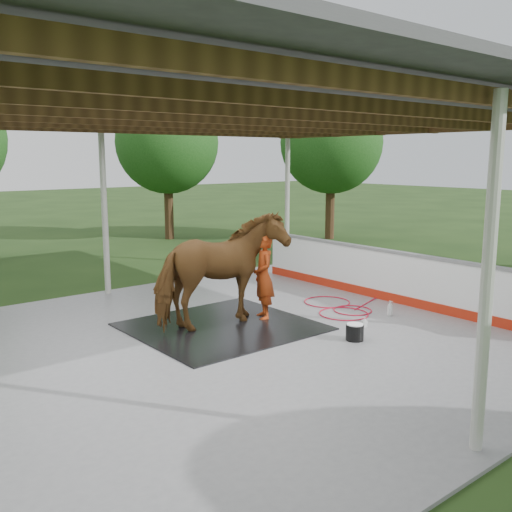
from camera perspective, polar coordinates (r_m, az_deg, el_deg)
ground at (r=10.04m, az=-3.09°, el=-8.91°), size 100.00×100.00×0.00m
concrete_slab at (r=10.03m, az=-3.09°, el=-8.78°), size 12.00×10.00×0.05m
pavilion_structure at (r=9.54m, az=-3.32°, el=14.28°), size 12.60×10.60×4.05m
dasher_board at (r=13.03m, az=13.46°, el=-2.08°), size 0.16×8.00×1.15m
tree_belt at (r=10.43m, az=-4.91°, el=12.90°), size 28.00×28.00×5.80m
rubber_mat at (r=10.90m, az=-3.43°, el=-7.04°), size 3.22×3.02×0.02m
horse at (r=10.64m, az=-3.49°, el=-1.46°), size 2.56×1.22×2.14m
handler at (r=11.26m, az=0.77°, el=-2.04°), size 0.63×0.74×1.71m
wash_bucket at (r=10.25m, az=9.85°, el=-7.48°), size 0.32×0.32×0.29m
soap_bottle_a at (r=11.92m, az=13.25°, el=-5.11°), size 0.13×0.13×0.31m
soap_bottle_b at (r=11.05m, az=10.79°, el=-6.50°), size 0.12×0.12×0.20m
hose_coil at (r=12.29m, az=8.36°, el=-5.17°), size 2.41×1.91×0.02m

